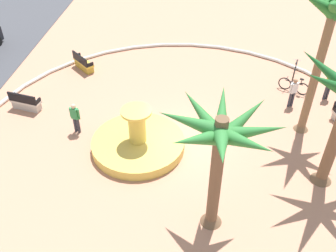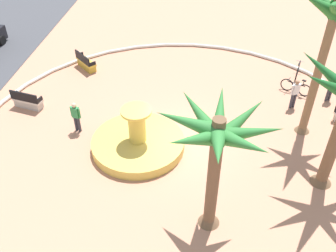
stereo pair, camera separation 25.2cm
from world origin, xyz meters
name	(u,v)px [view 1 (the left image)]	position (x,y,z in m)	size (l,w,h in m)	color
ground_plane	(180,141)	(0.00, 0.00, 0.00)	(80.00, 80.00, 0.00)	tan
plaza_curb	(180,139)	(0.00, 0.00, 0.10)	(19.79, 19.79, 0.20)	silver
fountain	(138,143)	(-0.64, 1.87, 0.30)	(4.18, 4.18, 2.10)	gold
palm_tree_near_fountain	(220,141)	(-4.45, -1.44, 3.93)	(3.85, 3.91, 5.04)	brown
palm_tree_by_curb	(332,21)	(1.42, -5.74, 5.46)	(3.57, 3.41, 6.94)	brown
bench_east	(83,64)	(6.11, 6.25, 0.35)	(1.48, 1.49, 1.00)	gold
bench_north	(26,103)	(1.81, 8.08, 0.35)	(0.84, 1.67, 1.00)	beige
bicycle_red_frame	(295,69)	(6.67, -6.27, 0.38)	(1.67, 0.61, 0.94)	black
bicycle_by_lamppost	(294,86)	(4.75, -5.86, 0.38)	(0.87, 1.54, 0.94)	black
person_cyclist_helmet	(329,84)	(4.24, -7.49, 0.94)	(0.33, 0.48, 1.67)	#33333D
person_cyclist_photo	(293,91)	(3.36, -5.50, 0.91)	(0.34, 0.48, 1.63)	#33333D
person_pedestrian_stroll	(75,117)	(0.23, 4.93, 0.89)	(0.29, 0.51, 1.60)	#33333D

